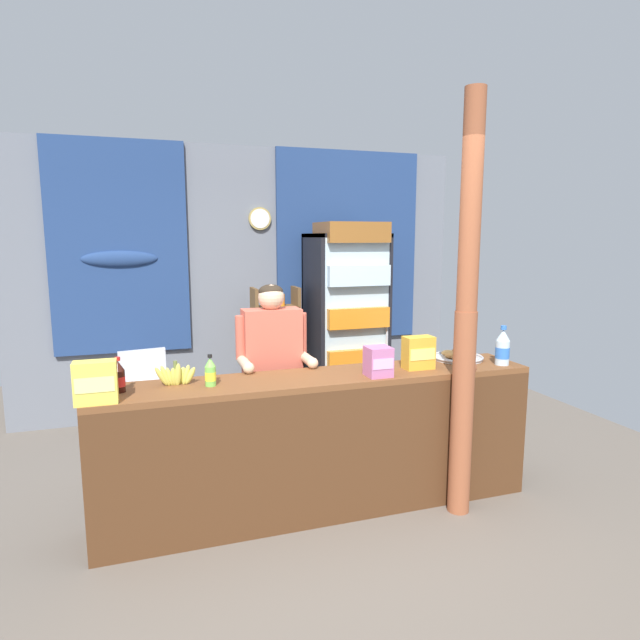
% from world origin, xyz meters
% --- Properties ---
extents(ground_plane, '(6.95, 6.95, 0.00)m').
position_xyz_m(ground_plane, '(0.00, 1.07, 0.00)').
color(ground_plane, '#665B51').
extents(back_wall_curtained, '(4.74, 0.22, 2.81)m').
position_xyz_m(back_wall_curtained, '(0.01, 2.72, 1.46)').
color(back_wall_curtained, slate).
rests_on(back_wall_curtained, ground).
extents(stall_counter, '(2.98, 0.49, 0.96)m').
position_xyz_m(stall_counter, '(0.07, 0.25, 0.58)').
color(stall_counter, brown).
rests_on(stall_counter, ground).
extents(timber_post, '(0.17, 0.15, 2.80)m').
position_xyz_m(timber_post, '(0.96, 0.03, 1.34)').
color(timber_post, '#995133').
rests_on(timber_post, ground).
extents(drink_fridge, '(0.75, 0.74, 2.02)m').
position_xyz_m(drink_fridge, '(0.95, 2.15, 1.11)').
color(drink_fridge, black).
rests_on(drink_fridge, ground).
extents(bottle_shelf_rack, '(0.48, 0.28, 1.37)m').
position_xyz_m(bottle_shelf_rack, '(0.24, 2.35, 0.71)').
color(bottle_shelf_rack, brown).
rests_on(bottle_shelf_rack, ground).
extents(plastic_lawn_chair, '(0.51, 0.51, 0.86)m').
position_xyz_m(plastic_lawn_chair, '(-1.06, 1.96, 0.49)').
color(plastic_lawn_chair, silver).
rests_on(plastic_lawn_chair, ground).
extents(shopkeeper, '(0.54, 0.42, 1.54)m').
position_xyz_m(shopkeeper, '(-0.16, 0.83, 0.98)').
color(shopkeeper, '#28282D').
rests_on(shopkeeper, ground).
extents(soda_bottle_water, '(0.10, 0.10, 0.29)m').
position_xyz_m(soda_bottle_water, '(1.42, 0.24, 1.08)').
color(soda_bottle_water, silver).
rests_on(soda_bottle_water, stall_counter).
extents(soda_bottle_cola, '(0.08, 0.08, 0.22)m').
position_xyz_m(soda_bottle_cola, '(-1.21, 0.37, 1.05)').
color(soda_bottle_cola, black).
rests_on(soda_bottle_cola, stall_counter).
extents(soda_bottle_lime_soda, '(0.07, 0.07, 0.20)m').
position_xyz_m(soda_bottle_lime_soda, '(-0.67, 0.34, 1.04)').
color(soda_bottle_lime_soda, '#75C64C').
rests_on(soda_bottle_lime_soda, stall_counter).
extents(snack_box_choco_powder, '(0.21, 0.13, 0.23)m').
position_xyz_m(snack_box_choco_powder, '(0.78, 0.33, 1.07)').
color(snack_box_choco_powder, gold).
rests_on(snack_box_choco_powder, stall_counter).
extents(snack_box_wafer, '(0.16, 0.16, 0.20)m').
position_xyz_m(snack_box_wafer, '(0.43, 0.23, 1.05)').
color(snack_box_wafer, '#B76699').
rests_on(snack_box_wafer, stall_counter).
extents(snack_box_instant_noodle, '(0.23, 0.12, 0.24)m').
position_xyz_m(snack_box_instant_noodle, '(-1.32, 0.18, 1.08)').
color(snack_box_instant_noodle, '#EAD14C').
rests_on(snack_box_instant_noodle, stall_counter).
extents(pastry_tray, '(0.38, 0.38, 0.07)m').
position_xyz_m(pastry_tray, '(1.21, 0.49, 0.98)').
color(pastry_tray, '#BCBCC1').
rests_on(pastry_tray, stall_counter).
extents(banana_bunch, '(0.27, 0.07, 0.16)m').
position_xyz_m(banana_bunch, '(-0.87, 0.43, 1.02)').
color(banana_bunch, '#CCC14C').
rests_on(banana_bunch, stall_counter).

